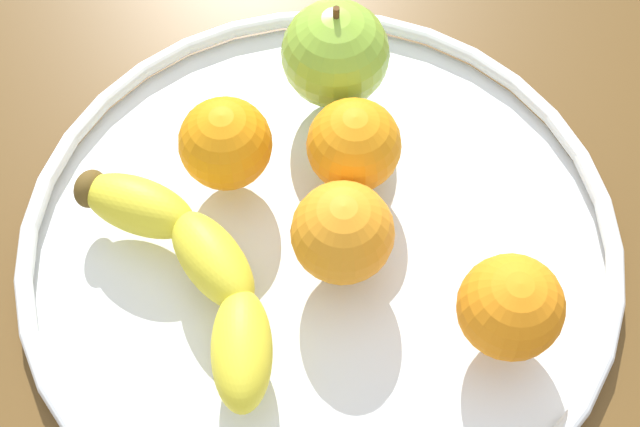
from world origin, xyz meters
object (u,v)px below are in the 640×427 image
Objects in this scene: banana at (192,266)px; orange_back_left at (225,143)px; fruit_bowl at (320,243)px; orange_center at (510,307)px; orange_front_left at (354,145)px; apple at (335,54)px; orange_front_right at (339,235)px.

banana is 8.62cm from orange_back_left.
banana is at bearing 68.81° from fruit_bowl.
orange_center is at bearing -135.58° from banana.
orange_back_left is 8.41cm from orange_front_left.
apple reaches higher than orange_front_left.
orange_front_right is 1.01× the size of orange_center.
apple is at bearing -47.47° from fruit_bowl.
orange_center reaches higher than fruit_bowl.
apple is 7.26cm from orange_front_left.
banana is (3.09, 7.98, 2.72)cm from fruit_bowl.
orange_front_right reaches higher than orange_front_left.
orange_front_right is at bearing 128.91° from orange_front_left.
fruit_bowl is at bearing -172.72° from orange_back_left.
fruit_bowl is at bearing 17.41° from orange_center.
banana is 3.25× the size of orange_center.
apple reaches higher than orange_center.
orange_back_left is 0.97× the size of orange_center.
orange_center is at bearing -158.07° from orange_front_right.
orange_back_left is 0.96× the size of orange_front_right.
banana is at bearing 125.46° from orange_back_left.
fruit_bowl is at bearing -7.52° from orange_front_right.
orange_center reaches higher than banana.
fruit_bowl is 4.80× the size of apple.
orange_center is (-20.66, 5.14, -0.56)cm from apple.
orange_front_right reaches higher than banana.
banana is at bearing 37.46° from orange_center.
banana is 3.21× the size of orange_front_right.
orange_center is at bearing 166.03° from apple.
orange_front_right is at bearing -116.83° from banana.
banana is 3.36× the size of orange_back_left.
orange_front_right is (-2.06, 0.27, 4.13)cm from fruit_bowl.
orange_front_right is at bearing -175.72° from orange_back_left.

